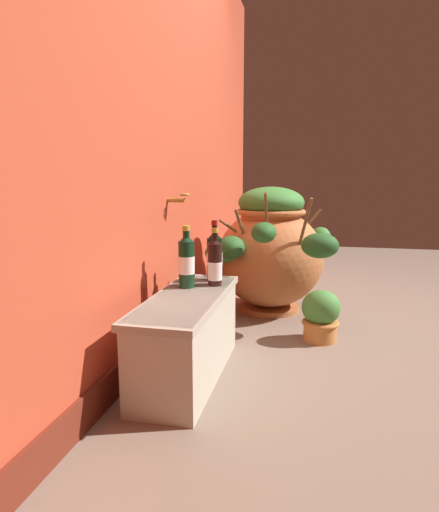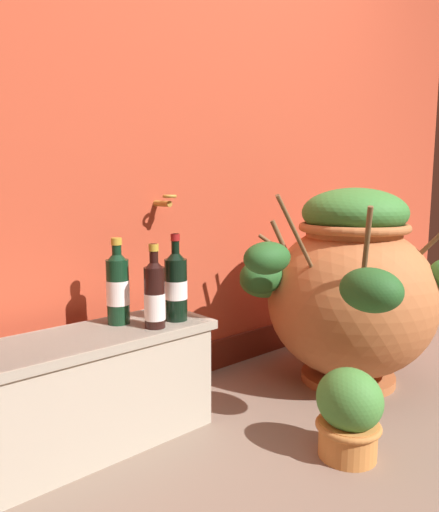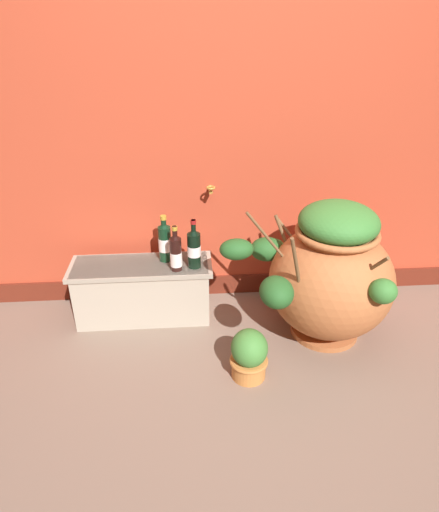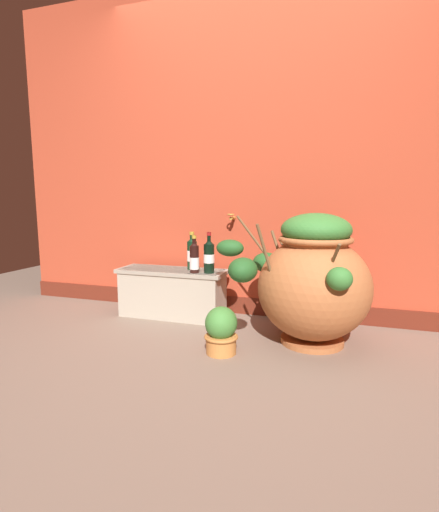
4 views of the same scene
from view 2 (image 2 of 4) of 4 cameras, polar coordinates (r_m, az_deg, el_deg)
The scene contains 8 objects.
ground_plane at distance 1.66m, azimuth 24.75°, elevation -23.50°, with size 7.00×7.00×0.00m, color #7A6656.
back_wall at distance 2.22m, azimuth -4.19°, elevation 19.65°, with size 4.40×0.33×2.60m.
terracotta_urn at distance 2.13m, azimuth 15.27°, elevation -3.79°, with size 1.01×0.82×0.85m.
stone_ledge at distance 1.67m, azimuth -15.62°, elevation -14.94°, with size 0.87×0.30×0.38m.
wine_bottle_left at distance 1.68m, azimuth -12.04°, elevation -3.47°, with size 0.08×0.08×0.30m.
wine_bottle_middle at distance 1.62m, azimuth -7.76°, elevation -4.51°, with size 0.07×0.07×0.28m.
wine_bottle_right at distance 1.70m, azimuth -5.23°, elevation -3.27°, with size 0.08×0.08×0.31m.
potted_shrub at distance 1.64m, azimuth 15.18°, elevation -17.65°, with size 0.21×0.21×0.29m.
Camera 2 is at (-1.32, -0.53, 0.86)m, focal length 33.52 mm.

